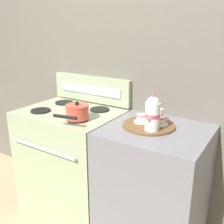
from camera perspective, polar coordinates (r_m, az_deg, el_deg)
The scene contains 11 objects.
ground_plane at distance 2.35m, azimuth -1.17°, elevation -22.64°, with size 6.00×6.00×0.00m, color tan.
wall_back at distance 2.11m, azimuth 3.57°, elevation 6.14°, with size 6.00×0.05×2.20m.
stove at distance 2.27m, azimuth -8.50°, elevation -10.65°, with size 0.78×0.63×0.92m.
control_panel at distance 2.26m, azimuth -4.58°, elevation 5.02°, with size 0.76×0.05×0.22m.
side_counter at distance 1.93m, azimuth 8.95°, elevation -16.30°, with size 0.66×0.60×0.90m.
saucepan at distance 1.85m, azimuth -7.64°, elevation 0.05°, with size 0.20×0.27×0.13m.
serving_tray at distance 1.76m, azimuth 7.99°, elevation -2.88°, with size 0.35×0.35×0.01m.
teapot at distance 1.63m, azimuth 8.79°, elevation -0.33°, with size 0.09×0.15×0.23m.
teacup_left at distance 1.78m, azimuth 6.47°, elevation -1.39°, with size 0.11×0.11×0.05m.
teacup_right at distance 1.75m, azimuth 10.41°, elevation -1.91°, with size 0.11×0.11×0.05m.
creamer_jug at distance 1.84m, azimuth 10.04°, elevation -0.49°, with size 0.07×0.07×0.08m.
Camera 1 is at (0.99, -1.48, 1.53)m, focal length 42.00 mm.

